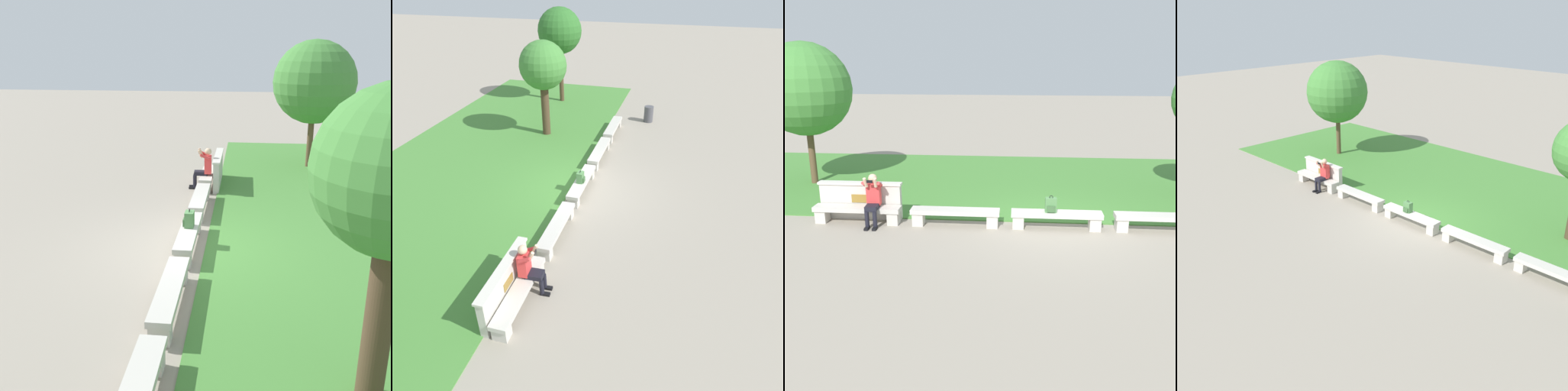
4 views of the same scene
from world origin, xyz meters
TOP-DOWN VIEW (x-y plane):
  - ground_plane at (0.00, 0.00)m, footprint 80.00×80.00m
  - grass_strip at (0.00, 4.38)m, footprint 24.57×8.00m
  - bench_main at (-5.15, 0.00)m, footprint 2.28×0.40m
  - bench_near at (-2.57, 0.00)m, footprint 2.28×0.40m
  - bench_mid at (0.00, 0.00)m, footprint 2.28×0.40m
  - bench_far at (2.57, 0.00)m, footprint 2.28×0.40m
  - bench_end at (5.15, 0.00)m, footprint 2.28×0.40m
  - backrest_wall_with_plaque at (-5.15, 0.34)m, footprint 2.23×0.24m
  - person_photographer at (-4.69, -0.08)m, footprint 0.48×0.73m
  - backpack at (-0.15, -0.01)m, footprint 0.28×0.24m
  - tree_left_background at (9.06, 3.71)m, footprint 2.24×2.24m
  - tree_right_background at (4.40, 2.89)m, footprint 1.98×1.98m
  - trash_bin at (7.15, -1.33)m, footprint 0.44×0.44m

SIDE VIEW (x-z plane):
  - ground_plane at x=0.00m, z-range 0.00..0.00m
  - grass_strip at x=0.00m, z-range 0.00..0.03m
  - bench_main at x=-5.15m, z-range 0.08..0.53m
  - bench_near at x=-2.57m, z-range 0.08..0.53m
  - bench_mid at x=0.00m, z-range 0.08..0.53m
  - bench_far at x=2.57m, z-range 0.08..0.53m
  - bench_end at x=5.15m, z-range 0.08..0.53m
  - trash_bin at x=7.15m, z-range 0.00..0.75m
  - backrest_wall_with_plaque at x=-5.15m, z-range 0.01..1.02m
  - backpack at x=-0.15m, z-range 0.41..0.84m
  - person_photographer at x=-4.69m, z-range 0.08..1.40m
  - tree_right_background at x=4.40m, z-range 0.95..4.97m
  - tree_left_background at x=9.06m, z-range 1.23..5.99m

